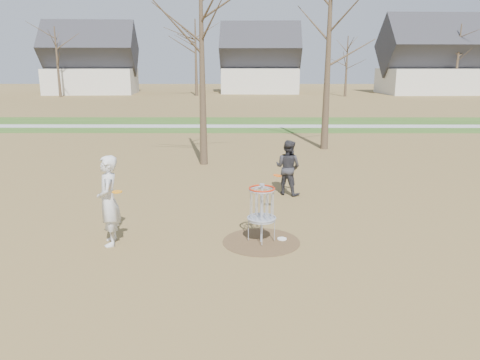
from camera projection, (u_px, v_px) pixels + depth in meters
name	position (u px, v px, depth m)	size (l,w,h in m)	color
ground	(261.00, 242.00, 10.83)	(160.00, 160.00, 0.00)	brown
green_band	(249.00, 124.00, 31.19)	(160.00, 8.00, 0.01)	#2D5119
footpath	(249.00, 126.00, 30.22)	(160.00, 1.50, 0.01)	#9E9E99
dirt_circle	(261.00, 242.00, 10.83)	(1.80, 1.80, 0.01)	#47331E
player_standing	(109.00, 201.00, 10.47)	(0.75, 0.49, 2.06)	silver
player_throwing	(288.00, 167.00, 14.53)	(0.84, 0.65, 1.72)	#2E2E33
disc_grounded	(282.00, 239.00, 10.96)	(0.22, 0.22, 0.02)	white
discs_in_play	(209.00, 182.00, 11.39)	(3.90, 2.56, 0.24)	#EE580C
disc_golf_basket	(262.00, 204.00, 10.61)	(0.64, 0.64, 1.35)	#9EA3AD
bare_trees	(265.00, 48.00, 44.21)	(52.62, 44.98, 9.00)	#382B1E
houses_row	(278.00, 66.00, 60.90)	(56.51, 10.01, 7.26)	silver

